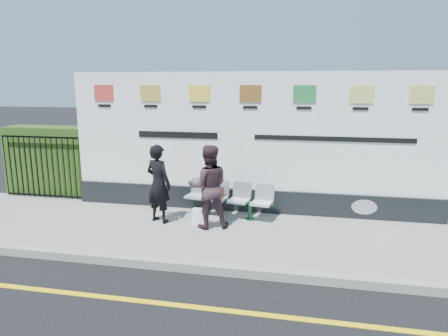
# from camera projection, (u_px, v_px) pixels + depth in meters

# --- Properties ---
(ground) EXTENTS (80.00, 80.00, 0.00)m
(ground) POSITION_uv_depth(u_px,v_px,m) (172.00, 305.00, 5.29)
(ground) COLOR black
(pavement) EXTENTS (14.00, 3.00, 0.12)m
(pavement) POSITION_uv_depth(u_px,v_px,m) (214.00, 233.00, 7.68)
(pavement) COLOR gray
(pavement) RESTS_ON ground
(kerb) EXTENTS (14.00, 0.18, 0.14)m
(kerb) POSITION_uv_depth(u_px,v_px,m) (193.00, 267.00, 6.24)
(kerb) COLOR gray
(kerb) RESTS_ON ground
(yellow_line) EXTENTS (14.00, 0.10, 0.01)m
(yellow_line) POSITION_uv_depth(u_px,v_px,m) (172.00, 305.00, 5.29)
(yellow_line) COLOR yellow
(yellow_line) RESTS_ON ground
(billboard) EXTENTS (8.00, 0.30, 3.00)m
(billboard) POSITION_uv_depth(u_px,v_px,m) (250.00, 152.00, 8.59)
(billboard) COLOR black
(billboard) RESTS_ON pavement
(hedge) EXTENTS (2.35, 0.70, 1.70)m
(hedge) POSITION_uv_depth(u_px,v_px,m) (53.00, 160.00, 10.10)
(hedge) COLOR #2A4916
(hedge) RESTS_ON pavement
(railing) EXTENTS (2.05, 0.06, 1.54)m
(railing) POSITION_uv_depth(u_px,v_px,m) (42.00, 167.00, 9.68)
(railing) COLOR black
(railing) RESTS_ON pavement
(bench) EXTENTS (1.92, 0.80, 0.40)m
(bench) POSITION_uv_depth(u_px,v_px,m) (228.00, 208.00, 8.38)
(bench) COLOR silver
(bench) RESTS_ON pavement
(woman_left) EXTENTS (0.68, 0.57, 1.59)m
(woman_left) POSITION_uv_depth(u_px,v_px,m) (159.00, 184.00, 7.97)
(woman_left) COLOR black
(woman_left) RESTS_ON pavement
(woman_right) EXTENTS (0.94, 0.83, 1.63)m
(woman_right) POSITION_uv_depth(u_px,v_px,m) (208.00, 187.00, 7.66)
(woman_right) COLOR #38242A
(woman_right) RESTS_ON pavement
(handbag_brown) EXTENTS (0.30, 0.16, 0.22)m
(handbag_brown) POSITION_uv_depth(u_px,v_px,m) (217.00, 192.00, 8.40)
(handbag_brown) COLOR #311C0D
(handbag_brown) RESTS_ON bench
(carrier_bag_white) EXTENTS (0.31, 0.19, 0.31)m
(carrier_bag_white) POSITION_uv_depth(u_px,v_px,m) (200.00, 217.00, 7.93)
(carrier_bag_white) COLOR white
(carrier_bag_white) RESTS_ON pavement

